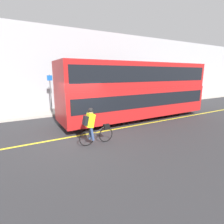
% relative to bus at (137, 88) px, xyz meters
% --- Properties ---
extents(ground_plane, '(80.00, 80.00, 0.00)m').
position_rel_bus_xyz_m(ground_plane, '(-4.32, -1.41, -1.98)').
color(ground_plane, '#2D2D30').
extents(road_center_line, '(50.00, 0.14, 0.01)m').
position_rel_bus_xyz_m(road_center_line, '(-4.32, -1.24, -1.97)').
color(road_center_line, yellow).
rests_on(road_center_line, ground_plane).
extents(sidewalk_curb, '(60.00, 2.24, 0.15)m').
position_rel_bus_xyz_m(sidewalk_curb, '(-4.32, 4.33, -1.90)').
color(sidewalk_curb, '#A8A399').
rests_on(sidewalk_curb, ground_plane).
extents(building_facade, '(60.00, 0.30, 6.42)m').
position_rel_bus_xyz_m(building_facade, '(-4.32, 5.60, 1.23)').
color(building_facade, '#9E9EA3').
rests_on(building_facade, ground_plane).
extents(bus, '(9.70, 2.54, 3.54)m').
position_rel_bus_xyz_m(bus, '(0.00, 0.00, 0.00)').
color(bus, black).
rests_on(bus, ground_plane).
extents(cyclist_on_bike, '(1.52, 0.32, 1.57)m').
position_rel_bus_xyz_m(cyclist_on_bike, '(-4.14, -2.55, -1.13)').
color(cyclist_on_bike, black).
rests_on(cyclist_on_bike, ground_plane).
extents(trash_bin, '(0.58, 0.58, 0.90)m').
position_rel_bus_xyz_m(trash_bin, '(0.88, 4.21, -1.38)').
color(trash_bin, '#262628').
rests_on(trash_bin, sidewalk_curb).
extents(street_sign_post, '(0.36, 0.09, 2.67)m').
position_rel_bus_xyz_m(street_sign_post, '(-4.49, 4.21, -0.34)').
color(street_sign_post, '#59595B').
rests_on(street_sign_post, sidewalk_curb).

